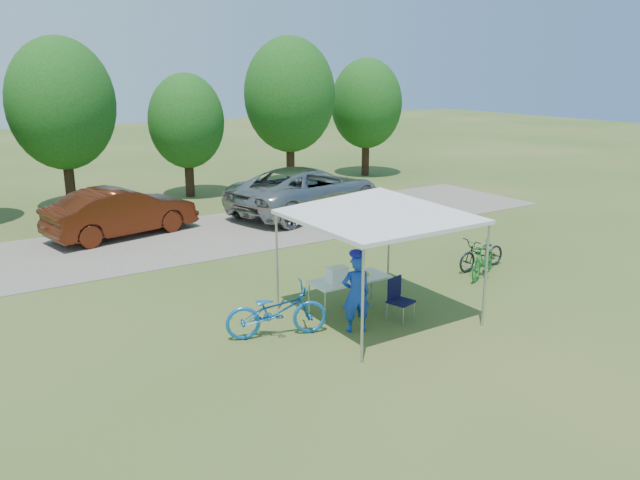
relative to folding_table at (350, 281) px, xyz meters
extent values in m
plane|color=#2D5119|center=(0.25, -0.62, -0.67)|extent=(100.00, 100.00, 0.00)
cube|color=gray|center=(0.25, 7.38, -0.66)|extent=(24.00, 5.00, 0.02)
cylinder|color=#A5A5AA|center=(-1.25, -2.12, 0.38)|extent=(0.05, 0.05, 2.10)
cylinder|color=#A5A5AA|center=(1.75, -2.12, 0.38)|extent=(0.05, 0.05, 2.10)
cylinder|color=#A5A5AA|center=(-1.25, 0.88, 0.38)|extent=(0.05, 0.05, 2.10)
cylinder|color=#A5A5AA|center=(1.75, 0.88, 0.38)|extent=(0.05, 0.05, 2.10)
cube|color=silver|center=(0.25, -0.62, 1.47)|extent=(3.15, 3.15, 0.08)
pyramid|color=silver|center=(0.25, -0.62, 2.06)|extent=(4.53, 4.53, 0.55)
cylinder|color=#382314|center=(-2.75, 13.68, 0.35)|extent=(0.36, 0.36, 2.03)
ellipsoid|color=#144711|center=(-2.75, 13.68, 3.10)|extent=(3.71, 3.71, 4.64)
cylinder|color=#382314|center=(1.75, 13.48, 0.14)|extent=(0.36, 0.36, 1.61)
ellipsoid|color=#144711|center=(1.75, 13.48, 2.32)|extent=(2.94, 2.94, 3.68)
cylinder|color=#382314|center=(6.25, 13.18, 0.38)|extent=(0.36, 0.36, 2.10)
ellipsoid|color=#144711|center=(6.25, 13.18, 3.23)|extent=(3.84, 3.84, 4.80)
cylinder|color=#382314|center=(10.75, 13.78, 0.24)|extent=(0.36, 0.36, 1.82)
ellipsoid|color=#144711|center=(10.75, 13.78, 2.71)|extent=(3.33, 3.33, 4.16)
cube|color=white|center=(0.00, 0.00, 0.02)|extent=(1.73, 0.72, 0.04)
cylinder|color=#A5A5AA|center=(-0.82, -0.31, -0.33)|extent=(0.04, 0.04, 0.67)
cylinder|color=#A5A5AA|center=(0.82, -0.31, -0.33)|extent=(0.04, 0.04, 0.67)
cylinder|color=#A5A5AA|center=(-0.82, 0.31, -0.33)|extent=(0.04, 0.04, 0.67)
cylinder|color=#A5A5AA|center=(0.82, 0.31, -0.33)|extent=(0.04, 0.04, 0.67)
cube|color=black|center=(0.54, -1.03, -0.26)|extent=(0.55, 0.55, 0.04)
cube|color=black|center=(0.54, -0.81, -0.02)|extent=(0.44, 0.16, 0.44)
cylinder|color=#A5A5AA|center=(0.35, -1.22, -0.47)|extent=(0.02, 0.02, 0.39)
cylinder|color=#A5A5AA|center=(0.74, -1.22, -0.47)|extent=(0.02, 0.02, 0.39)
cylinder|color=#A5A5AA|center=(0.35, -0.83, -0.47)|extent=(0.02, 0.02, 0.39)
cylinder|color=#A5A5AA|center=(0.74, -0.83, -0.47)|extent=(0.02, 0.02, 0.39)
cube|color=white|center=(-0.33, 0.00, 0.18)|extent=(0.41, 0.27, 0.27)
cube|color=white|center=(-0.33, 0.00, 0.33)|extent=(0.42, 0.29, 0.04)
cylinder|color=gold|center=(0.43, -0.05, 0.07)|extent=(0.08, 0.08, 0.06)
imported|color=#1539AD|center=(-0.53, -0.95, 0.11)|extent=(0.65, 0.53, 1.55)
imported|color=#1463B6|center=(-1.94, -0.32, -0.16)|extent=(2.07, 1.27, 1.03)
imported|color=#186E24|center=(4.03, 0.02, -0.21)|extent=(1.56, 1.02, 0.91)
imported|color=black|center=(4.49, 0.48, -0.25)|extent=(1.62, 0.63, 0.84)
imported|color=#9C9B98|center=(4.06, 8.30, 0.18)|extent=(6.43, 4.14, 1.65)
imported|color=#4B1B0C|center=(-2.29, 8.75, 0.09)|extent=(4.73, 2.46, 1.48)
camera|label=1|loc=(-7.25, -10.07, 4.31)|focal=35.00mm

